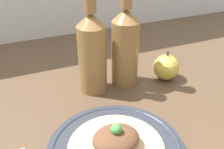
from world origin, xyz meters
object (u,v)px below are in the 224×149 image
object	(u,v)px
plate	(116,149)
plated_food	(116,141)
cider_bottle_left	(92,50)
apple	(166,67)
cider_bottle_right	(125,44)

from	to	relation	value
plate	plated_food	size ratio (longest dim) A/B	1.43
plated_food	cider_bottle_left	world-z (taller)	cider_bottle_left
plated_food	apple	size ratio (longest dim) A/B	2.16
plated_food	cider_bottle_right	xyz separation A→B (cm)	(13.43, 24.59, 9.04)
plate	cider_bottle_right	world-z (taller)	cider_bottle_right
plate	plated_food	xyz separation A→B (cm)	(0.00, 0.00, 2.25)
cider_bottle_left	apple	bearing A→B (deg)	-7.85
plated_food	cider_bottle_right	bearing A→B (deg)	61.37
plated_food	cider_bottle_left	size ratio (longest dim) A/B	0.62
plate	cider_bottle_left	xyz separation A→B (cm)	(3.74, 24.59, 11.29)
plate	cider_bottle_left	size ratio (longest dim) A/B	0.89
cider_bottle_left	apple	xyz separation A→B (cm)	(21.99, -3.03, -8.40)
cider_bottle_right	plated_food	bearing A→B (deg)	-118.63
apple	cider_bottle_right	bearing A→B (deg)	166.16
apple	plated_food	bearing A→B (deg)	-140.03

